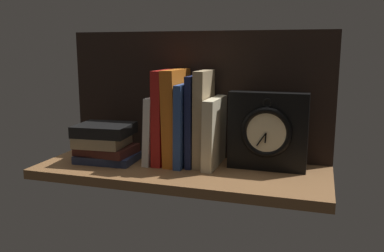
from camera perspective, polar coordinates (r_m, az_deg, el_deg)
The scene contains 11 objects.
ground_plane at distance 110.43cm, azimuth -1.57°, elevation -6.46°, with size 78.05×29.04×2.50cm, color brown.
back_panel at distance 119.42cm, azimuth 0.57°, elevation 4.40°, with size 78.05×1.20×36.38cm, color black.
book_white_catcher at distance 115.48cm, azimuth -4.92°, elevation -0.35°, with size 1.96×15.80×18.51cm, color silver.
book_red_requiem at distance 113.87cm, azimuth -3.74°, elevation 1.36°, with size 2.63×15.20×25.74cm, color red.
book_orange_pandolfini at distance 112.70cm, azimuth -2.15°, elevation 1.32°, with size 3.49×15.38×25.91cm, color orange.
book_blue_modern at distance 112.03cm, azimuth -0.66°, elevation 0.32°, with size 2.03×16.55×22.26cm, color #2D4C8E.
book_navy_bierce at distance 111.19cm, azimuth 0.40°, elevation 0.81°, with size 1.73×13.28×24.43cm, color #192147.
book_tan_shortstories at distance 110.36cm, azimuth 1.65°, elevation 1.08°, with size 2.71×12.48×25.76cm, color tan.
book_cream_twain at distance 110.26cm, azimuth 3.17°, elevation -0.86°, with size 2.80×16.16×18.53cm, color beige.
framed_clock at distance 107.79cm, azimuth 10.50°, elevation -0.75°, with size 20.46×5.75×20.46cm.
book_stack_side at distance 117.69cm, azimuth -12.03°, elevation -2.30°, with size 17.22×14.18×10.60cm.
Camera 1 is at (34.70, -99.55, 31.62)cm, focal length 38.13 mm.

